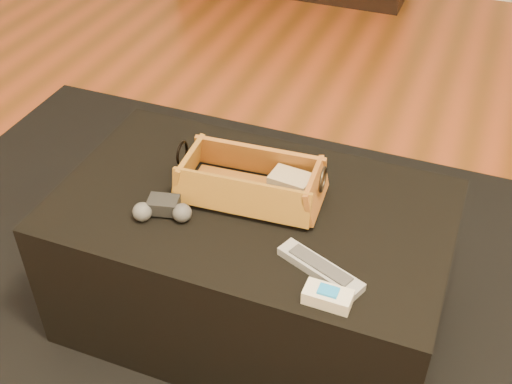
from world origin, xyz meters
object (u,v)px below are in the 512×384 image
(tv_remote, at_px, (242,191))
(silver_remote, at_px, (320,268))
(ottoman, at_px, (252,263))
(cream_gadget, at_px, (328,297))
(wicker_basket, at_px, (251,183))
(game_controller, at_px, (163,209))

(tv_remote, relative_size, silver_remote, 0.89)
(ottoman, height_order, silver_remote, silver_remote)
(ottoman, distance_m, cream_gadget, 0.43)
(tv_remote, height_order, wicker_basket, wicker_basket)
(game_controller, height_order, cream_gadget, game_controller)
(silver_remote, bearing_deg, wicker_basket, 141.40)
(tv_remote, distance_m, wicker_basket, 0.03)
(game_controller, distance_m, cream_gadget, 0.47)
(ottoman, relative_size, cream_gadget, 9.66)
(silver_remote, distance_m, cream_gadget, 0.09)
(ottoman, height_order, tv_remote, tv_remote)
(wicker_basket, height_order, cream_gadget, wicker_basket)
(ottoman, xyz_separation_m, wicker_basket, (-0.01, 0.03, 0.25))
(cream_gadget, bearing_deg, game_controller, 165.14)
(ottoman, height_order, wicker_basket, wicker_basket)
(ottoman, bearing_deg, tv_remote, 155.44)
(game_controller, relative_size, cream_gadget, 1.48)
(game_controller, bearing_deg, tv_remote, 41.97)
(cream_gadget, bearing_deg, ottoman, 137.86)
(game_controller, height_order, silver_remote, game_controller)
(cream_gadget, bearing_deg, silver_remote, 116.85)
(silver_remote, xyz_separation_m, cream_gadget, (0.04, -0.08, 0.01))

